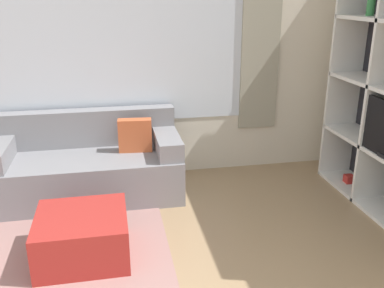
% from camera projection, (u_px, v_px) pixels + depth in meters
% --- Properties ---
extents(wall_back, '(6.63, 0.11, 2.70)m').
position_uv_depth(wall_back, '(109.00, 57.00, 4.52)').
color(wall_back, beige).
rests_on(wall_back, ground_plane).
extents(couch_main, '(1.88, 0.84, 0.84)m').
position_uv_depth(couch_main, '(88.00, 166.00, 4.39)').
color(couch_main, gray).
rests_on(couch_main, ground_plane).
extents(ottoman, '(0.70, 0.67, 0.37)m').
position_uv_depth(ottoman, '(83.00, 236.00, 3.36)').
color(ottoman, '#A82823').
rests_on(ottoman, ground_plane).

